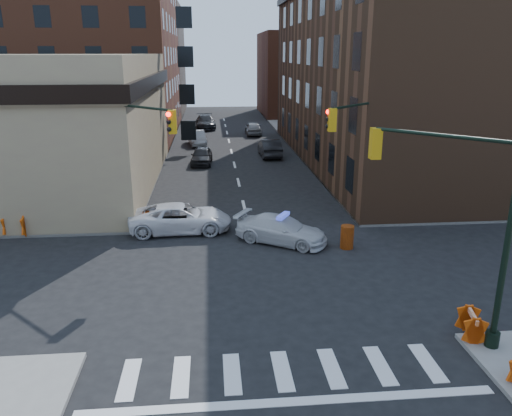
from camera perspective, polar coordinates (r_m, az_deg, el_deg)
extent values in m
plane|color=black|center=(21.55, 0.45, -7.63)|extent=(140.00, 140.00, 0.00)
cube|color=gray|center=(57.00, -26.99, 6.35)|extent=(34.00, 54.50, 0.15)
cube|color=gray|center=(58.54, 20.26, 7.40)|extent=(34.00, 54.50, 0.15)
cube|color=brown|center=(61.77, -21.99, 18.85)|extent=(25.00, 25.00, 24.00)
cube|color=#513320|center=(44.57, 14.84, 14.08)|extent=(14.00, 34.00, 14.00)
cube|color=brown|center=(82.65, -15.62, 15.96)|extent=(20.00, 18.00, 16.00)
cube|color=brown|center=(79.12, 6.64, 14.97)|extent=(16.00, 16.00, 12.00)
cylinder|color=black|center=(16.53, 27.03, -2.01)|extent=(0.20, 0.20, 8.00)
cylinder|color=black|center=(18.01, 25.38, -13.36)|extent=(0.44, 0.44, 0.50)
cylinder|color=black|center=(16.55, 20.64, 7.76)|extent=(3.27, 3.27, 0.12)
cube|color=#BF8C0C|center=(17.49, 13.51, 7.18)|extent=(0.35, 0.35, 1.05)
sphere|color=#FF0C05|center=(17.63, 13.91, 8.38)|extent=(0.22, 0.22, 0.22)
sphere|color=black|center=(17.68, 13.84, 7.33)|extent=(0.22, 0.22, 0.22)
sphere|color=black|center=(17.74, 13.76, 6.28)|extent=(0.22, 0.22, 0.22)
cylinder|color=black|center=(26.66, -15.71, 6.00)|extent=(0.20, 0.20, 8.00)
cylinder|color=black|center=(27.60, -15.08, -1.65)|extent=(0.44, 0.44, 0.50)
cylinder|color=black|center=(24.49, -13.11, 11.17)|extent=(3.27, 3.27, 0.12)
cube|color=#BF8C0C|center=(22.81, -9.52, 9.69)|extent=(0.35, 0.35, 1.05)
sphere|color=#FF0C05|center=(22.62, -9.99, 10.50)|extent=(0.22, 0.22, 0.22)
sphere|color=black|center=(22.66, -9.95, 9.67)|extent=(0.22, 0.22, 0.22)
sphere|color=black|center=(22.71, -9.91, 8.85)|extent=(0.22, 0.22, 0.22)
cylinder|color=black|center=(27.63, 13.41, 6.56)|extent=(0.20, 0.20, 8.00)
cylinder|color=black|center=(28.54, 12.89, -0.86)|extent=(0.44, 0.44, 0.50)
cylinder|color=black|center=(25.30, 11.46, 11.46)|extent=(3.27, 3.27, 0.12)
cube|color=#BF8C0C|center=(23.42, 8.69, 9.92)|extent=(0.35, 0.35, 1.05)
sphere|color=#FF0C05|center=(23.49, 8.27, 10.82)|extent=(0.22, 0.22, 0.22)
sphere|color=black|center=(23.53, 8.23, 10.02)|extent=(0.22, 0.22, 0.22)
sphere|color=black|center=(23.57, 8.20, 9.23)|extent=(0.22, 0.22, 0.22)
cylinder|color=black|center=(47.03, 6.50, 7.86)|extent=(0.24, 0.24, 2.60)
sphere|color=#8F4014|center=(46.74, 6.59, 10.34)|extent=(3.00, 3.00, 3.00)
cylinder|color=black|center=(54.80, 4.82, 9.25)|extent=(0.24, 0.24, 2.60)
sphere|color=#8F4014|center=(54.55, 4.88, 11.38)|extent=(3.00, 3.00, 3.00)
imported|color=silver|center=(24.86, 2.92, -2.49)|extent=(4.95, 3.99, 1.35)
imported|color=silver|center=(26.64, -8.62, -1.14)|extent=(5.42, 2.64, 1.49)
imported|color=black|center=(42.89, -6.23, 5.96)|extent=(1.95, 4.30, 1.43)
imported|color=#999DA1|center=(52.04, -6.75, 7.96)|extent=(2.13, 4.59, 1.46)
imported|color=black|center=(63.52, -5.79, 9.76)|extent=(2.67, 5.82, 1.65)
imported|color=black|center=(45.83, 1.58, 6.90)|extent=(1.82, 4.90, 1.60)
imported|color=gray|center=(58.33, -0.30, 9.10)|extent=(1.84, 4.42, 1.50)
imported|color=black|center=(30.62, -20.76, 0.85)|extent=(0.74, 0.70, 1.70)
imported|color=black|center=(27.88, -21.44, -0.57)|extent=(0.96, 0.77, 1.90)
cylinder|color=#C76009|center=(24.55, 10.37, -3.28)|extent=(0.79, 0.79, 1.14)
cylinder|color=#DC4D0A|center=(27.21, -12.46, -1.48)|extent=(0.71, 0.71, 1.01)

